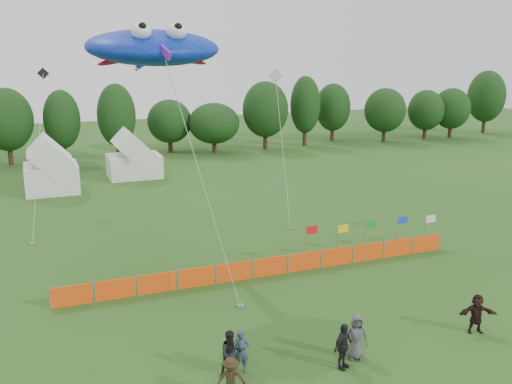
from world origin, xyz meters
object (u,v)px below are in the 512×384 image
object	(u,v)px
tent_right	(134,159)
spectator_c	(231,379)
spectator_e	(356,337)
spectator_f	(477,314)
spectator_b	(231,354)
spectator_d	(343,346)
barrier_fence	(270,266)
stingray_kite	(153,48)
tent_left	(51,169)
spectator_a	(241,352)

from	to	relation	value
tent_right	spectator_c	xyz separation A→B (m)	(-3.02, -36.37, -0.91)
spectator_e	spectator_f	distance (m)	5.80
spectator_b	spectator_d	size ratio (longest dim) A/B	0.99
tent_right	spectator_b	world-z (taller)	tent_right
barrier_fence	stingray_kite	bearing A→B (deg)	154.46
stingray_kite	tent_left	bearing A→B (deg)	102.56
spectator_a	spectator_d	size ratio (longest dim) A/B	0.92
spectator_a	spectator_d	bearing A→B (deg)	-2.56
spectator_c	spectator_f	distance (m)	11.19
barrier_fence	spectator_e	size ratio (longest dim) A/B	11.99
tent_right	barrier_fence	xyz separation A→B (m)	(2.49, -26.67, -1.22)
spectator_d	spectator_f	xyz separation A→B (m)	(6.62, 0.39, -0.05)
spectator_a	spectator_e	size ratio (longest dim) A/B	0.90
spectator_a	spectator_f	distance (m)	10.26
spectator_b	spectator_f	xyz separation A→B (m)	(10.66, -0.64, -0.04)
spectator_a	spectator_c	world-z (taller)	spectator_a
spectator_e	stingray_kite	size ratio (longest dim) A/B	0.13
spectator_d	spectator_e	bearing A→B (deg)	1.56
spectator_b	spectator_f	distance (m)	10.68
tent_left	spectator_e	xyz separation A→B (m)	(9.74, -32.34, -1.00)
spectator_a	spectator_b	size ratio (longest dim) A/B	0.92
barrier_fence	spectator_a	size ratio (longest dim) A/B	13.28
spectator_b	stingray_kite	bearing A→B (deg)	91.18
spectator_b	spectator_e	xyz separation A→B (m)	(4.87, -0.59, 0.02)
tent_left	stingray_kite	world-z (taller)	stingray_kite
tent_right	spectator_c	size ratio (longest dim) A/B	2.99
stingray_kite	spectator_f	bearing A→B (deg)	-46.38
tent_right	stingray_kite	world-z (taller)	stingray_kite
tent_right	spectator_e	distance (m)	35.61
spectator_d	spectator_b	bearing A→B (deg)	139.22
barrier_fence	spectator_a	xyz separation A→B (m)	(-4.57, -8.16, 0.32)
spectator_d	barrier_fence	bearing A→B (deg)	57.62
barrier_fence	spectator_f	distance (m)	10.56
barrier_fence	spectator_d	xyz separation A→B (m)	(-0.96, -9.30, 0.40)
tent_left	stingray_kite	size ratio (longest dim) A/B	0.31
stingray_kite	barrier_fence	bearing A→B (deg)	-25.54
barrier_fence	spectator_c	bearing A→B (deg)	-119.58
tent_left	spectator_b	distance (m)	32.14
tent_left	spectator_c	distance (m)	33.49
stingray_kite	tent_right	bearing A→B (deg)	83.58
spectator_b	spectator_e	size ratio (longest dim) A/B	0.98
spectator_a	spectator_f	size ratio (longest dim) A/B	0.97
spectator_b	stingray_kite	size ratio (longest dim) A/B	0.13
spectator_c	stingray_kite	world-z (taller)	stingray_kite
stingray_kite	spectator_d	bearing A→B (deg)	-70.20
barrier_fence	spectator_a	distance (m)	9.36
spectator_c	barrier_fence	bearing A→B (deg)	73.03
tent_left	spectator_b	size ratio (longest dim) A/B	2.41
spectator_a	spectator_d	xyz separation A→B (m)	(3.61, -1.14, 0.08)
tent_left	spectator_d	distance (m)	33.99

